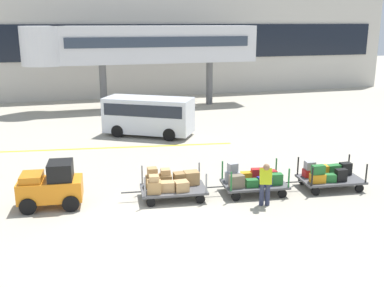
% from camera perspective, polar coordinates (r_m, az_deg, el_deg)
% --- Properties ---
extents(ground_plane, '(120.00, 120.00, 0.00)m').
position_cam_1_polar(ground_plane, '(14.45, -6.11, -10.12)').
color(ground_plane, '#A8A08E').
extents(apron_lead_line, '(19.48, 2.91, 0.01)m').
position_cam_1_polar(apron_lead_line, '(23.66, -19.02, -0.79)').
color(apron_lead_line, yellow).
rests_on(apron_lead_line, ground_plane).
extents(terminal_building, '(54.74, 2.51, 8.23)m').
position_cam_1_polar(terminal_building, '(39.00, -13.31, 11.71)').
color(terminal_building, '#BCB7AD').
rests_on(terminal_building, ground_plane).
extents(jet_bridge, '(16.59, 3.00, 5.85)m').
position_cam_1_polar(jet_bridge, '(33.36, -7.26, 12.15)').
color(jet_bridge, silver).
rests_on(jet_bridge, ground_plane).
extents(baggage_tug, '(2.21, 1.42, 1.58)m').
position_cam_1_polar(baggage_tug, '(16.20, -17.17, -5.03)').
color(baggage_tug, orange).
rests_on(baggage_tug, ground_plane).
extents(baggage_cart_lead, '(3.06, 1.64, 1.10)m').
position_cam_1_polar(baggage_cart_lead, '(16.28, -2.75, -4.99)').
color(baggage_cart_lead, '#4C4C4F').
rests_on(baggage_cart_lead, ground_plane).
extents(baggage_cart_middle, '(3.06, 1.64, 1.10)m').
position_cam_1_polar(baggage_cart_middle, '(16.90, 7.60, -4.52)').
color(baggage_cart_middle, '#4C4C4F').
rests_on(baggage_cart_middle, ground_plane).
extents(baggage_cart_tail, '(3.06, 1.64, 1.10)m').
position_cam_1_polar(baggage_cart_tail, '(17.99, 16.60, -3.75)').
color(baggage_cart_tail, '#4C4C4F').
rests_on(baggage_cart_tail, ground_plane).
extents(baggage_handler, '(0.52, 0.53, 1.56)m').
position_cam_1_polar(baggage_handler, '(15.69, 9.16, -4.74)').
color(baggage_handler, '#2D334C').
rests_on(baggage_handler, ground_plane).
extents(shuttle_van, '(5.09, 4.12, 2.10)m').
position_cam_1_polar(shuttle_van, '(25.28, -5.46, 3.82)').
color(shuttle_van, silver).
rests_on(shuttle_van, ground_plane).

